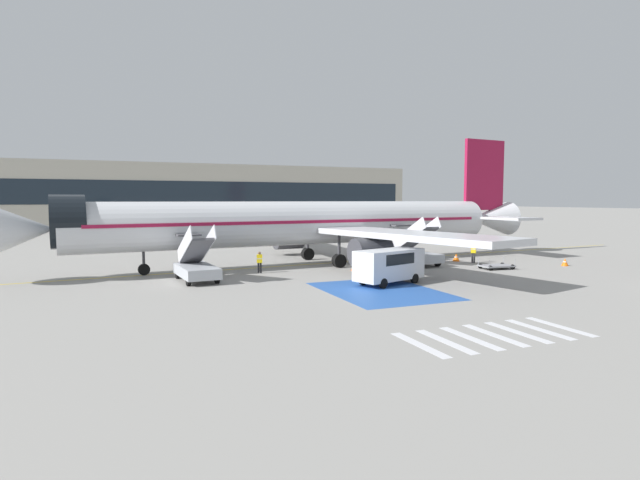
# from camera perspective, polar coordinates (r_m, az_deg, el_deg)

# --- Properties ---
(ground_plane) EXTENTS (600.00, 600.00, 0.00)m
(ground_plane) POSITION_cam_1_polar(r_m,az_deg,el_deg) (41.78, -2.15, -2.96)
(ground_plane) COLOR gray
(apron_leadline_yellow) EXTENTS (80.90, 7.37, 0.01)m
(apron_leadline_yellow) POSITION_cam_1_polar(r_m,az_deg,el_deg) (42.53, -1.79, -2.82)
(apron_leadline_yellow) COLOR gold
(apron_leadline_yellow) RESTS_ON ground_plane
(apron_stand_patch_blue) EXTENTS (6.50, 8.77, 0.01)m
(apron_stand_patch_blue) POSITION_cam_1_polar(r_m,az_deg,el_deg) (30.57, 7.01, -5.79)
(apron_stand_patch_blue) COLOR #2856A8
(apron_stand_patch_blue) RESTS_ON ground_plane
(apron_walkway_bar_0) EXTENTS (0.44, 3.60, 0.01)m
(apron_walkway_bar_0) POSITION_cam_1_polar(r_m,az_deg,el_deg) (19.75, 11.28, -11.65)
(apron_walkway_bar_0) COLOR silver
(apron_walkway_bar_0) RESTS_ON ground_plane
(apron_walkway_bar_1) EXTENTS (0.44, 3.60, 0.01)m
(apron_walkway_bar_1) POSITION_cam_1_polar(r_m,az_deg,el_deg) (20.41, 14.14, -11.16)
(apron_walkway_bar_1) COLOR silver
(apron_walkway_bar_1) RESTS_ON ground_plane
(apron_walkway_bar_2) EXTENTS (0.44, 3.60, 0.01)m
(apron_walkway_bar_2) POSITION_cam_1_polar(r_m,az_deg,el_deg) (21.13, 16.81, -10.68)
(apron_walkway_bar_2) COLOR silver
(apron_walkway_bar_2) RESTS_ON ground_plane
(apron_walkway_bar_3) EXTENTS (0.44, 3.60, 0.01)m
(apron_walkway_bar_3) POSITION_cam_1_polar(r_m,az_deg,el_deg) (21.88, 19.29, -10.21)
(apron_walkway_bar_3) COLOR silver
(apron_walkway_bar_3) RESTS_ON ground_plane
(apron_walkway_bar_4) EXTENTS (0.44, 3.60, 0.01)m
(apron_walkway_bar_4) POSITION_cam_1_polar(r_m,az_deg,el_deg) (22.68, 21.59, -9.75)
(apron_walkway_bar_4) COLOR silver
(apron_walkway_bar_4) RESTS_ON ground_plane
(apron_walkway_bar_5) EXTENTS (0.44, 3.60, 0.01)m
(apron_walkway_bar_5) POSITION_cam_1_polar(r_m,az_deg,el_deg) (23.51, 23.73, -9.32)
(apron_walkway_bar_5) COLOR silver
(apron_walkway_bar_5) RESTS_ON ground_plane
(apron_walkway_bar_6) EXTENTS (0.44, 3.60, 0.01)m
(apron_walkway_bar_6) POSITION_cam_1_polar(r_m,az_deg,el_deg) (24.37, 25.71, -8.90)
(apron_walkway_bar_6) COLOR silver
(apron_walkway_bar_6) RESTS_ON ground_plane
(airliner) EXTENTS (46.83, 36.43, 11.62)m
(airliner) POSITION_cam_1_polar(r_m,az_deg,el_deg) (42.54, -0.90, 1.95)
(airliner) COLOR silver
(airliner) RESTS_ON ground_plane
(boarding_stairs_forward) EXTENTS (2.62, 5.38, 3.90)m
(boarding_stairs_forward) POSITION_cam_1_polar(r_m,az_deg,el_deg) (34.90, -13.96, -2.98)
(boarding_stairs_forward) COLOR #ADB2BA
(boarding_stairs_forward) RESTS_ON ground_plane
(boarding_stairs_aft) EXTENTS (2.62, 5.38, 4.15)m
(boarding_stairs_aft) POSITION_cam_1_polar(r_m,az_deg,el_deg) (43.12, 10.85, -1.46)
(boarding_stairs_aft) COLOR #ADB2BA
(boarding_stairs_aft) RESTS_ON ground_plane
(fuel_tanker) EXTENTS (3.87, 10.70, 3.26)m
(fuel_tanker) POSITION_cam_1_polar(r_m,az_deg,el_deg) (70.27, -4.73, 1.44)
(fuel_tanker) COLOR #38383D
(fuel_tanker) RESTS_ON ground_plane
(service_van_0) EXTENTS (5.28, 3.36, 2.26)m
(service_van_0) POSITION_cam_1_polar(r_m,az_deg,el_deg) (32.94, 7.91, -2.68)
(service_van_0) COLOR silver
(service_van_0) RESTS_ON ground_plane
(baggage_cart) EXTENTS (2.71, 1.70, 0.87)m
(baggage_cart) POSITION_cam_1_polar(r_m,az_deg,el_deg) (42.20, 19.52, -2.80)
(baggage_cart) COLOR gray
(baggage_cart) RESTS_ON ground_plane
(ground_crew_0) EXTENTS (0.46, 0.48, 1.79)m
(ground_crew_0) POSITION_cam_1_polar(r_m,az_deg,el_deg) (45.60, 17.13, -1.22)
(ground_crew_0) COLOR #2D2D33
(ground_crew_0) RESTS_ON ground_plane
(ground_crew_1) EXTENTS (0.49, 0.41, 1.71)m
(ground_crew_1) POSITION_cam_1_polar(r_m,az_deg,el_deg) (41.05, 5.22, -1.73)
(ground_crew_1) COLOR #2D2D33
(ground_crew_1) RESTS_ON ground_plane
(ground_crew_2) EXTENTS (0.48, 0.34, 1.63)m
(ground_crew_2) POSITION_cam_1_polar(r_m,az_deg,el_deg) (37.75, -6.93, -2.38)
(ground_crew_2) COLOR black
(ground_crew_2) RESTS_ON ground_plane
(traffic_cone_0) EXTENTS (0.63, 0.63, 0.70)m
(traffic_cone_0) POSITION_cam_1_polar(r_m,az_deg,el_deg) (46.51, 15.30, -1.92)
(traffic_cone_0) COLOR orange
(traffic_cone_0) RESTS_ON ground_plane
(traffic_cone_1) EXTENTS (0.57, 0.57, 0.63)m
(traffic_cone_1) POSITION_cam_1_polar(r_m,az_deg,el_deg) (46.46, 26.20, -2.28)
(traffic_cone_1) COLOR orange
(traffic_cone_1) RESTS_ON ground_plane
(traffic_cone_2) EXTENTS (0.41, 0.41, 0.46)m
(traffic_cone_2) POSITION_cam_1_polar(r_m,az_deg,el_deg) (38.94, 3.83, -3.18)
(traffic_cone_2) COLOR orange
(traffic_cone_2) RESTS_ON ground_plane
(terminal_building) EXTENTS (91.44, 12.10, 12.55)m
(terminal_building) POSITION_cam_1_polar(r_m,az_deg,el_deg) (105.19, -14.29, 4.89)
(terminal_building) COLOR #B2AD9E
(terminal_building) RESTS_ON ground_plane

